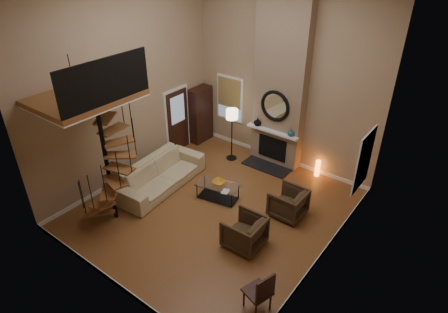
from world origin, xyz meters
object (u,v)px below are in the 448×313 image
Objects in this scene: hutch at (200,115)px; sofa at (161,174)px; armchair_far at (247,233)px; armchair_near at (291,204)px; side_chair at (261,291)px; coffee_table at (218,190)px; floor_lamp at (232,118)px; accent_lamp at (317,168)px.

sofa is at bearing -72.18° from hutch.
sofa is 3.37m from armchair_far.
sofa is 3.36× the size of armchair_near.
hutch is 1.93× the size of side_chair.
hutch is 3.57m from coffee_table.
armchair_near is 0.67× the size of coffee_table.
hutch is 1.12× the size of floor_lamp.
floor_lamp is at bearing -14.06° from hutch.
armchair_near reaches higher than coffee_table.
side_chair is (3.83, -4.32, -0.89)m from floor_lamp.
armchair_far is at bearing -8.97° from armchair_near.
hutch reaches higher than side_chair.
side_chair is (5.45, -4.73, -0.42)m from hutch.
hutch reaches higher than coffee_table.
hutch is 2.21× the size of armchair_far.
armchair_near is (3.59, 1.04, -0.04)m from sofa.
coffee_table is (-1.66, 1.03, -0.07)m from armchair_far.
hutch reaches higher than armchair_near.
sofa is at bearing -73.31° from armchair_near.
sofa reaches higher than armchair_far.
side_chair reaches higher than coffee_table.
accent_lamp is (4.24, 0.33, -0.70)m from hutch.
side_chair reaches higher than sofa.
armchair_far is (3.32, -0.53, -0.04)m from sofa.
sofa is at bearing -163.39° from coffee_table.
coffee_table is 2.46× the size of accent_lamp.
sofa is (0.92, -2.86, -0.55)m from hutch.
side_chair is at bearing -48.43° from floor_lamp.
sofa is 3.74m from armchair_near.
sofa is at bearing -136.16° from accent_lamp.
armchair_near is at bearing 15.87° from coffee_table.
side_chair is at bearing -116.88° from sofa.
floor_lamp is at bearing -115.61° from armchair_near.
coffee_table is (2.58, -2.37, -0.67)m from hutch.
armchair_far is at bearing -38.64° from hutch.
sofa is at bearing 157.63° from side_chair.
floor_lamp is (1.62, -0.40, 0.46)m from hutch.
floor_lamp is at bearing -20.32° from sofa.
sofa is 1.74m from coffee_table.
armchair_far is 0.69× the size of coffee_table.
floor_lamp reaches higher than armchair_far.
accent_lamp is at bearing 103.46° from side_chair.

